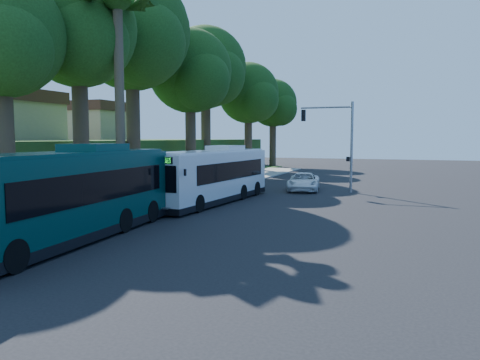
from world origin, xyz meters
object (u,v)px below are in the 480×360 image
at_px(bus_shelter, 121,178).
at_px(white_bus, 213,175).
at_px(teal_bus, 66,194).
at_px(pickup, 304,182).

xyz_separation_m(bus_shelter, white_bus, (4.27, 4.02, 0.00)).
bearing_deg(teal_bus, pickup, 72.86).
bearing_deg(pickup, bus_shelter, -132.34).
bearing_deg(bus_shelter, pickup, 57.13).
relative_size(bus_shelter, teal_bus, 0.24).
distance_m(teal_bus, pickup, 22.23).
relative_size(bus_shelter, pickup, 0.62).
relative_size(teal_bus, pickup, 2.62).
height_order(white_bus, pickup, white_bus).
bearing_deg(white_bus, teal_bus, -90.20).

